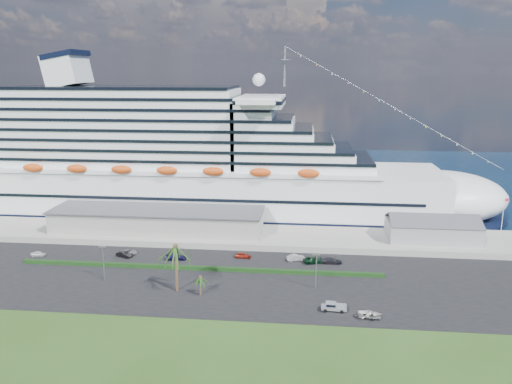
# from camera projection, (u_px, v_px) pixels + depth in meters

# --- Properties ---
(ground) EXTENTS (420.00, 420.00, 0.00)m
(ground) POSITION_uv_depth(u_px,v_px,m) (219.00, 302.00, 103.69)
(ground) COLOR #294517
(ground) RESTS_ON ground
(asphalt_lot) EXTENTS (140.00, 38.00, 0.12)m
(asphalt_lot) POSITION_uv_depth(u_px,v_px,m) (228.00, 280.00, 114.31)
(asphalt_lot) COLOR black
(asphalt_lot) RESTS_ON ground
(wharf) EXTENTS (240.00, 20.00, 1.80)m
(wharf) POSITION_uv_depth(u_px,v_px,m) (244.00, 236.00, 142.14)
(wharf) COLOR gray
(wharf) RESTS_ON ground
(water) EXTENTS (420.00, 160.00, 0.02)m
(water) POSITION_uv_depth(u_px,v_px,m) (268.00, 175.00, 229.33)
(water) COLOR black
(water) RESTS_ON ground
(cruise_ship) EXTENTS (191.00, 38.00, 54.00)m
(cruise_ship) POSITION_uv_depth(u_px,v_px,m) (188.00, 165.00, 163.72)
(cruise_ship) COLOR silver
(cruise_ship) RESTS_ON ground
(terminal_building) EXTENTS (61.00, 15.00, 6.30)m
(terminal_building) POSITION_uv_depth(u_px,v_px,m) (158.00, 219.00, 143.64)
(terminal_building) COLOR gray
(terminal_building) RESTS_ON wharf
(port_shed) EXTENTS (24.00, 12.31, 7.37)m
(port_shed) POSITION_uv_depth(u_px,v_px,m) (432.00, 230.00, 136.17)
(port_shed) COLOR gray
(port_shed) RESTS_ON wharf
(flagpole) EXTENTS (1.08, 0.16, 12.00)m
(flagpole) POSITION_uv_depth(u_px,v_px,m) (503.00, 218.00, 133.47)
(flagpole) COLOR silver
(flagpole) RESTS_ON wharf
(hedge) EXTENTS (88.00, 1.10, 0.90)m
(hedge) POSITION_uv_depth(u_px,v_px,m) (198.00, 268.00, 119.81)
(hedge) COLOR black
(hedge) RESTS_ON asphalt_lot
(lamp_post_left) EXTENTS (1.60, 0.35, 8.27)m
(lamp_post_left) POSITION_uv_depth(u_px,v_px,m) (103.00, 258.00, 112.93)
(lamp_post_left) COLOR gray
(lamp_post_left) RESTS_ON asphalt_lot
(lamp_post_right) EXTENTS (1.60, 0.35, 8.27)m
(lamp_post_right) POSITION_uv_depth(u_px,v_px,m) (316.00, 267.00, 108.18)
(lamp_post_right) COLOR gray
(lamp_post_right) RESTS_ON asphalt_lot
(palm_tall) EXTENTS (8.82, 8.82, 11.13)m
(palm_tall) POSITION_uv_depth(u_px,v_px,m) (176.00, 251.00, 106.37)
(palm_tall) COLOR #47301E
(palm_tall) RESTS_ON ground
(palm_short) EXTENTS (3.53, 3.53, 4.56)m
(palm_short) POSITION_uv_depth(u_px,v_px,m) (200.00, 279.00, 105.69)
(palm_short) COLOR #47301E
(palm_short) RESTS_ON ground
(parked_car_0) EXTENTS (3.80, 1.56, 1.29)m
(parked_car_0) POSITION_uv_depth(u_px,v_px,m) (38.00, 254.00, 128.50)
(parked_car_0) COLOR silver
(parked_car_0) RESTS_ON asphalt_lot
(parked_car_1) EXTENTS (4.59, 3.02, 1.43)m
(parked_car_1) POSITION_uv_depth(u_px,v_px,m) (124.00, 254.00, 127.90)
(parked_car_1) COLOR black
(parked_car_1) RESTS_ON asphalt_lot
(parked_car_2) EXTENTS (4.69, 2.59, 1.24)m
(parked_car_2) POSITION_uv_depth(u_px,v_px,m) (129.00, 252.00, 130.00)
(parked_car_2) COLOR gray
(parked_car_2) RESTS_ON asphalt_lot
(parked_car_3) EXTENTS (5.43, 2.95, 1.49)m
(parked_car_3) POSITION_uv_depth(u_px,v_px,m) (176.00, 257.00, 126.19)
(parked_car_3) COLOR #16113E
(parked_car_3) RESTS_ON asphalt_lot
(parked_car_4) EXTENTS (4.18, 1.91, 1.39)m
(parked_car_4) POSITION_uv_depth(u_px,v_px,m) (243.00, 255.00, 127.37)
(parked_car_4) COLOR maroon
(parked_car_4) RESTS_ON asphalt_lot
(parked_car_5) EXTENTS (4.95, 3.05, 1.54)m
(parked_car_5) POSITION_uv_depth(u_px,v_px,m) (296.00, 258.00, 125.64)
(parked_car_5) COLOR #9DA0A4
(parked_car_5) RESTS_ON asphalt_lot
(parked_car_6) EXTENTS (5.82, 3.97, 1.48)m
(parked_car_6) POSITION_uv_depth(u_px,v_px,m) (314.00, 260.00, 124.08)
(parked_car_6) COLOR black
(parked_car_6) RESTS_ON asphalt_lot
(parked_car_7) EXTENTS (5.46, 2.30, 1.57)m
(parked_car_7) POSITION_uv_depth(u_px,v_px,m) (331.00, 260.00, 123.83)
(parked_car_7) COLOR #222328
(parked_car_7) RESTS_ON asphalt_lot
(pickup_truck) EXTENTS (5.09, 2.08, 1.77)m
(pickup_truck) POSITION_uv_depth(u_px,v_px,m) (334.00, 306.00, 99.19)
(pickup_truck) COLOR black
(pickup_truck) RESTS_ON asphalt_lot
(boat_trailer) EXTENTS (5.35, 3.63, 1.52)m
(boat_trailer) POSITION_uv_depth(u_px,v_px,m) (370.00, 314.00, 96.01)
(boat_trailer) COLOR gray
(boat_trailer) RESTS_ON asphalt_lot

